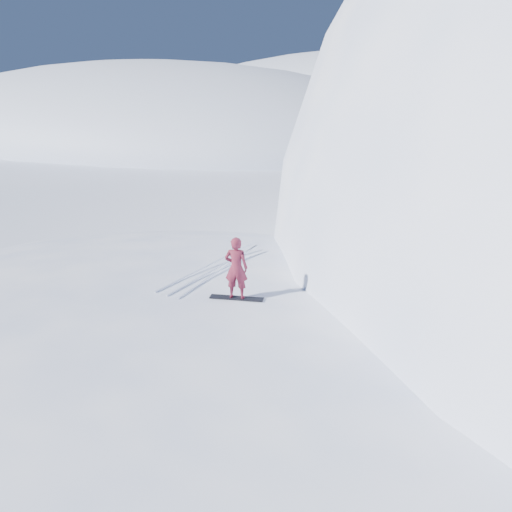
{
  "coord_description": "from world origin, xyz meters",
  "views": [
    {
      "loc": [
        9.2,
        -7.01,
        8.42
      ],
      "look_at": [
        0.36,
        4.96,
        3.5
      ],
      "focal_mm": 35.0,
      "sensor_mm": 36.0,
      "label": 1
    }
  ],
  "objects": [
    {
      "name": "vapor_plume",
      "position": [
        -54.5,
        37.29,
        0.0
      ],
      "size": [
        8.59,
        6.87,
        6.01
      ],
      "primitive_type": "ellipsoid",
      "color": "white",
      "rests_on": "ground"
    },
    {
      "name": "far_ridge_a",
      "position": [
        -70.0,
        60.0,
        0.0
      ],
      "size": [
        120.0,
        70.0,
        28.0
      ],
      "primitive_type": "ellipsoid",
      "color": "white",
      "rests_on": "ground"
    },
    {
      "name": "wind_bumps",
      "position": [
        -0.56,
        2.12,
        0.0
      ],
      "size": [
        16.0,
        14.4,
        1.0
      ],
      "color": "white",
      "rests_on": "ground"
    },
    {
      "name": "far_ridge_c",
      "position": [
        -40.0,
        110.0,
        0.0
      ],
      "size": [
        140.0,
        90.0,
        36.0
      ],
      "primitive_type": "ellipsoid",
      "color": "white",
      "rests_on": "ground"
    },
    {
      "name": "ground",
      "position": [
        0.0,
        0.0,
        0.0
      ],
      "size": [
        400.0,
        400.0,
        0.0
      ],
      "primitive_type": "plane",
      "color": "white",
      "rests_on": "ground"
    },
    {
      "name": "snowboarder",
      "position": [
        0.36,
        3.96,
        3.39
      ],
      "size": [
        0.83,
        0.72,
        1.92
      ],
      "primitive_type": "imported",
      "rotation": [
        0.0,
        0.0,
        3.6
      ],
      "color": "maroon",
      "rests_on": "snowboard"
    },
    {
      "name": "snowboard",
      "position": [
        0.36,
        3.96,
        2.41
      ],
      "size": [
        1.63,
        1.02,
        0.03
      ],
      "primitive_type": "cube",
      "rotation": [
        0.0,
        0.0,
        0.46
      ],
      "color": "black",
      "rests_on": "near_ridge"
    },
    {
      "name": "near_ridge",
      "position": [
        1.0,
        3.0,
        0.0
      ],
      "size": [
        36.0,
        28.0,
        4.8
      ],
      "primitive_type": "ellipsoid",
      "color": "white",
      "rests_on": "ground"
    },
    {
      "name": "board_tracks",
      "position": [
        -2.03,
        5.8,
        2.42
      ],
      "size": [
        1.73,
        5.97,
        0.04
      ],
      "color": "silver",
      "rests_on": "ground"
    }
  ]
}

